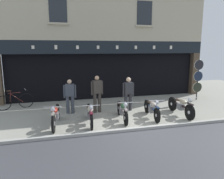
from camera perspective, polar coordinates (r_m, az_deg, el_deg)
The scene contains 14 objects.
ground at distance 7.09m, azimuth 10.79°, elevation -13.75°, with size 23.90×22.00×0.18m.
shop_facade at distance 14.11m, azimuth -3.07°, elevation 6.20°, with size 12.20×4.42×6.55m.
motorcycle_left at distance 8.42m, azimuth -14.73°, elevation -6.52°, with size 0.62×2.06×0.93m.
motorcycle_center_left at distance 8.41m, azimuth -5.85°, elevation -6.32°, with size 0.62×1.98×0.91m.
motorcycle_center at distance 8.84m, azimuth 2.77°, elevation -5.46°, with size 0.62×2.00×0.89m.
motorcycle_center_right at distance 9.25m, azimuth 10.52°, elevation -4.87°, with size 0.62×1.96×0.90m.
motorcycle_right at distance 9.88m, azimuth 17.75°, elevation -4.11°, with size 0.62×2.07×0.93m.
salesman_left at distance 9.77m, azimuth -11.09°, elevation -1.42°, with size 0.56×0.27×1.54m.
shopkeeper_center at distance 9.74m, azimuth -3.97°, elevation -0.75°, with size 0.56×0.27×1.69m.
salesman_right at distance 10.06m, azimuth 4.33°, elevation -0.76°, with size 0.56×0.26×1.58m.
tyre_sign_pole at distance 13.01m, azimuth 21.82°, elevation 3.19°, with size 0.58×0.06×2.29m.
advert_board_near at distance 12.29m, azimuth -9.19°, elevation 5.03°, with size 0.82×0.03×1.10m.
advert_board_far at distance 12.24m, azimuth -13.41°, elevation 4.81°, with size 0.84×0.03×1.11m.
leaning_bicycle at distance 11.44m, azimuth -24.35°, elevation -2.80°, with size 1.69×0.65×0.95m.
Camera 1 is at (-2.87, -6.77, 2.89)m, focal length 34.54 mm.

